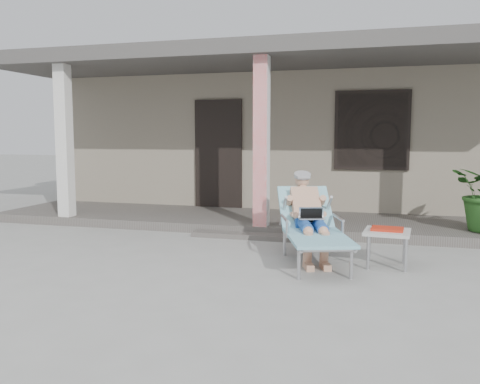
% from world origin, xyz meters
% --- Properties ---
extents(ground, '(60.00, 60.00, 0.00)m').
position_xyz_m(ground, '(0.00, 0.00, 0.00)').
color(ground, '#9E9E99').
rests_on(ground, ground).
extents(house, '(10.40, 5.40, 3.30)m').
position_xyz_m(house, '(0.00, 6.50, 1.67)').
color(house, gray).
rests_on(house, ground).
extents(porch_deck, '(10.00, 2.00, 0.15)m').
position_xyz_m(porch_deck, '(0.00, 3.00, 0.07)').
color(porch_deck, '#605B56').
rests_on(porch_deck, ground).
extents(porch_overhang, '(10.00, 2.30, 2.85)m').
position_xyz_m(porch_overhang, '(0.00, 2.95, 2.79)').
color(porch_overhang, silver).
rests_on(porch_overhang, porch_deck).
extents(porch_step, '(2.00, 0.30, 0.07)m').
position_xyz_m(porch_step, '(0.00, 1.85, 0.04)').
color(porch_step, '#605B56').
rests_on(porch_step, ground).
extents(lounger, '(1.19, 1.84, 1.16)m').
position_xyz_m(lounger, '(0.97, 0.75, 0.72)').
color(lounger, '#B7B7BC').
rests_on(lounger, ground).
extents(side_table, '(0.56, 0.56, 0.47)m').
position_xyz_m(side_table, '(1.89, 0.69, 0.40)').
color(side_table, '#BBBBB5').
rests_on(side_table, ground).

